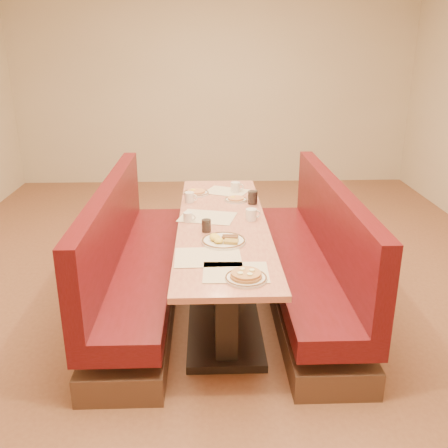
{
  "coord_description": "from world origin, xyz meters",
  "views": [
    {
      "loc": [
        -0.12,
        -3.73,
        2.1
      ],
      "look_at": [
        0.0,
        -0.32,
        0.85
      ],
      "focal_mm": 40.0,
      "sensor_mm": 36.0,
      "label": 1
    }
  ],
  "objects_px": {
    "booth_right": "(311,265)",
    "coffee_mug_b": "(188,217)",
    "coffee_mug_a": "(252,214)",
    "eggs_plate": "(223,240)",
    "booth_left": "(133,268)",
    "coffee_mug_c": "(236,187)",
    "soda_tumbler_mid": "(253,198)",
    "coffee_mug_d": "(190,197)",
    "diner_table": "(223,265)",
    "soda_tumbler_near": "(206,226)",
    "pancake_plate": "(246,277)"
  },
  "relations": [
    {
      "from": "diner_table",
      "to": "eggs_plate",
      "type": "bearing_deg",
      "value": -91.47
    },
    {
      "from": "coffee_mug_b",
      "to": "coffee_mug_c",
      "type": "distance_m",
      "value": 0.92
    },
    {
      "from": "diner_table",
      "to": "booth_left",
      "type": "relative_size",
      "value": 1.0
    },
    {
      "from": "soda_tumbler_mid",
      "to": "booth_right",
      "type": "bearing_deg",
      "value": -45.53
    },
    {
      "from": "eggs_plate",
      "to": "coffee_mug_d",
      "type": "distance_m",
      "value": 1.01
    },
    {
      "from": "diner_table",
      "to": "soda_tumbler_mid",
      "type": "height_order",
      "value": "soda_tumbler_mid"
    },
    {
      "from": "booth_left",
      "to": "soda_tumbler_near",
      "type": "distance_m",
      "value": 0.78
    },
    {
      "from": "coffee_mug_d",
      "to": "booth_right",
      "type": "bearing_deg",
      "value": -12.48
    },
    {
      "from": "pancake_plate",
      "to": "coffee_mug_a",
      "type": "distance_m",
      "value": 1.07
    },
    {
      "from": "coffee_mug_b",
      "to": "booth_left",
      "type": "bearing_deg",
      "value": -167.09
    },
    {
      "from": "coffee_mug_a",
      "to": "coffee_mug_d",
      "type": "distance_m",
      "value": 0.71
    },
    {
      "from": "pancake_plate",
      "to": "coffee_mug_c",
      "type": "relative_size",
      "value": 2.04
    },
    {
      "from": "pancake_plate",
      "to": "coffee_mug_c",
      "type": "height_order",
      "value": "coffee_mug_c"
    },
    {
      "from": "diner_table",
      "to": "coffee_mug_a",
      "type": "xyz_separation_m",
      "value": [
        0.23,
        0.03,
        0.42
      ]
    },
    {
      "from": "eggs_plate",
      "to": "coffee_mug_a",
      "type": "distance_m",
      "value": 0.53
    },
    {
      "from": "diner_table",
      "to": "coffee_mug_c",
      "type": "bearing_deg",
      "value": 79.62
    },
    {
      "from": "booth_right",
      "to": "soda_tumbler_mid",
      "type": "bearing_deg",
      "value": 134.47
    },
    {
      "from": "coffee_mug_a",
      "to": "booth_left",
      "type": "bearing_deg",
      "value": 170.37
    },
    {
      "from": "booth_left",
      "to": "soda_tumbler_near",
      "type": "xyz_separation_m",
      "value": [
        0.6,
        -0.21,
        0.44
      ]
    },
    {
      "from": "eggs_plate",
      "to": "soda_tumbler_near",
      "type": "relative_size",
      "value": 3.3
    },
    {
      "from": "pancake_plate",
      "to": "eggs_plate",
      "type": "distance_m",
      "value": 0.6
    },
    {
      "from": "diner_table",
      "to": "booth_left",
      "type": "xyz_separation_m",
      "value": [
        -0.73,
        0.0,
        -0.01
      ]
    },
    {
      "from": "coffee_mug_b",
      "to": "coffee_mug_c",
      "type": "bearing_deg",
      "value": 73.68
    },
    {
      "from": "booth_right",
      "to": "soda_tumbler_near",
      "type": "height_order",
      "value": "booth_right"
    },
    {
      "from": "coffee_mug_c",
      "to": "coffee_mug_d",
      "type": "relative_size",
      "value": 1.07
    },
    {
      "from": "coffee_mug_d",
      "to": "diner_table",
      "type": "bearing_deg",
      "value": -47.21
    },
    {
      "from": "eggs_plate",
      "to": "booth_left",
      "type": "bearing_deg",
      "value": 148.54
    },
    {
      "from": "booth_right",
      "to": "coffee_mug_b",
      "type": "distance_m",
      "value": 1.09
    },
    {
      "from": "coffee_mug_c",
      "to": "booth_right",
      "type": "bearing_deg",
      "value": -58.58
    },
    {
      "from": "coffee_mug_d",
      "to": "soda_tumbler_near",
      "type": "height_order",
      "value": "soda_tumbler_near"
    },
    {
      "from": "coffee_mug_a",
      "to": "coffee_mug_b",
      "type": "bearing_deg",
      "value": 170.5
    },
    {
      "from": "pancake_plate",
      "to": "coffee_mug_c",
      "type": "xyz_separation_m",
      "value": [
        0.05,
        1.87,
        0.03
      ]
    },
    {
      "from": "booth_right",
      "to": "soda_tumbler_near",
      "type": "distance_m",
      "value": 0.99
    },
    {
      "from": "eggs_plate",
      "to": "coffee_mug_b",
      "type": "height_order",
      "value": "coffee_mug_b"
    },
    {
      "from": "soda_tumbler_mid",
      "to": "diner_table",
      "type": "bearing_deg",
      "value": -121.28
    },
    {
      "from": "diner_table",
      "to": "eggs_plate",
      "type": "height_order",
      "value": "eggs_plate"
    },
    {
      "from": "booth_right",
      "to": "coffee_mug_d",
      "type": "relative_size",
      "value": 21.26
    },
    {
      "from": "booth_right",
      "to": "coffee_mug_c",
      "type": "relative_size",
      "value": 19.81
    },
    {
      "from": "booth_right",
      "to": "booth_left",
      "type": "bearing_deg",
      "value": 180.0
    },
    {
      "from": "diner_table",
      "to": "soda_tumbler_mid",
      "type": "bearing_deg",
      "value": 58.72
    },
    {
      "from": "coffee_mug_b",
      "to": "soda_tumbler_near",
      "type": "height_order",
      "value": "soda_tumbler_near"
    },
    {
      "from": "eggs_plate",
      "to": "coffee_mug_d",
      "type": "xyz_separation_m",
      "value": [
        -0.27,
        0.97,
        0.03
      ]
    },
    {
      "from": "booth_left",
      "to": "coffee_mug_c",
      "type": "distance_m",
      "value": 1.29
    },
    {
      "from": "diner_table",
      "to": "pancake_plate",
      "type": "bearing_deg",
      "value": -84.03
    },
    {
      "from": "soda_tumbler_near",
      "to": "coffee_mug_a",
      "type": "bearing_deg",
      "value": 34.35
    },
    {
      "from": "pancake_plate",
      "to": "soda_tumbler_mid",
      "type": "relative_size",
      "value": 2.21
    },
    {
      "from": "diner_table",
      "to": "booth_right",
      "type": "bearing_deg",
      "value": 0.0
    },
    {
      "from": "soda_tumbler_mid",
      "to": "coffee_mug_d",
      "type": "bearing_deg",
      "value": 172.86
    },
    {
      "from": "diner_table",
      "to": "coffee_mug_c",
      "type": "height_order",
      "value": "coffee_mug_c"
    },
    {
      "from": "coffee_mug_b",
      "to": "diner_table",
      "type": "bearing_deg",
      "value": 8.01
    }
  ]
}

